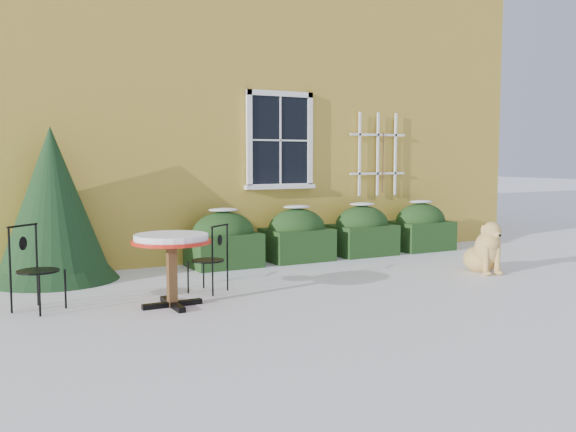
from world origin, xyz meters
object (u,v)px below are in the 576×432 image
patio_chair_near (210,258)px  patio_chair_far (35,268)px  dog (485,251)px  bistro_table (171,246)px  evergreen_shrub (53,219)px

patio_chair_near → patio_chair_far: 2.05m
patio_chair_near → dog: 4.11m
patio_chair_far → patio_chair_near: bearing=-40.3°
bistro_table → patio_chair_near: (0.67, 0.53, -0.26)m
bistro_table → dog: bearing=-1.0°
dog → patio_chair_far: bearing=-170.1°
patio_chair_near → patio_chair_far: bearing=-37.2°
bistro_table → patio_chair_far: bearing=158.5°
bistro_table → dog: (4.73, -0.09, -0.37)m
patio_chair_near → patio_chair_far: size_ratio=0.90×
evergreen_shrub → bistro_table: (0.93, -2.31, -0.16)m
dog → evergreen_shrub: bearing=172.8°
evergreen_shrub → patio_chair_near: (1.60, -1.78, -0.42)m
patio_chair_near → dog: (4.06, -0.61, -0.11)m
evergreen_shrub → patio_chair_far: 1.86m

